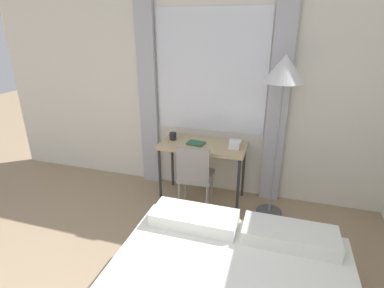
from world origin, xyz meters
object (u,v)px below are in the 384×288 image
desk (203,150)px  standing_lamp (284,79)px  mug (173,136)px  book (196,143)px  telephone (235,144)px  desk_chair (195,174)px

desk → standing_lamp: bearing=-5.9°
standing_lamp → mug: bearing=174.2°
desk → book: size_ratio=4.77×
desk → book: (-0.08, -0.03, 0.09)m
book → telephone: bearing=4.8°
desk_chair → book: (-0.06, 0.25, 0.29)m
desk_chair → mug: 0.60m
desk_chair → standing_lamp: standing_lamp is taller
book → mug: 0.34m
book → standing_lamp: bearing=-3.7°
standing_lamp → book: standing_lamp is taller
desk → telephone: size_ratio=5.89×
desk_chair → book: bearing=99.5°
desk_chair → book: 0.39m
standing_lamp → desk_chair: bearing=-168.1°
desk_chair → telephone: bearing=30.7°
standing_lamp → mug: 1.52m
desk_chair → mug: (-0.39, 0.32, 0.32)m
desk_chair → mug: size_ratio=9.19×
standing_lamp → telephone: (-0.48, 0.10, -0.82)m
standing_lamp → telephone: 0.95m
telephone → book: 0.48m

